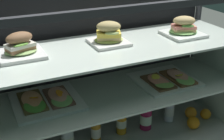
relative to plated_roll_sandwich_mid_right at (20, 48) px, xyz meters
The scene contains 19 objects.
case_frame 0.48m from the plated_roll_sandwich_mid_right, 10.20° to the left, with size 1.56×0.55×0.89m.
riser_lower_tier 0.65m from the plated_roll_sandwich_mid_right, ahead, with size 1.48×0.47×0.31m.
shelf_lower_glass 0.55m from the plated_roll_sandwich_mid_right, ahead, with size 1.50×0.49×0.01m, color silver.
riser_upper_tier 0.48m from the plated_roll_sandwich_mid_right, ahead, with size 1.48×0.47×0.26m.
shelf_upper_glass 0.45m from the plated_roll_sandwich_mid_right, ahead, with size 1.50×0.49×0.01m, color silver.
plated_roll_sandwich_mid_right is the anchor object (origin of this frame).
plated_roll_sandwich_mid_left 0.44m from the plated_roll_sandwich_mid_right, ahead, with size 0.19×0.19×0.12m.
plated_roll_sandwich_near_right_corner 0.89m from the plated_roll_sandwich_mid_right, ahead, with size 0.20×0.20×0.11m.
open_sandwich_tray_mid_right 0.30m from the plated_roll_sandwich_mid_right, 14.60° to the right, with size 0.34×0.33×0.07m.
open_sandwich_tray_near_right_corner 0.85m from the plated_roll_sandwich_mid_right, ahead, with size 0.34×0.33×0.06m.
juice_bottle_back_left 0.52m from the plated_roll_sandwich_mid_right, 16.37° to the right, with size 0.06×0.06×0.25m.
juice_bottle_tucked_behind 0.58m from the plated_roll_sandwich_mid_right, ahead, with size 0.07×0.07×0.20m.
juice_bottle_front_left_end 0.65m from the plated_roll_sandwich_mid_right, ahead, with size 0.06×0.06×0.22m.
juice_bottle_back_center 0.76m from the plated_roll_sandwich_mid_right, ahead, with size 0.06×0.06×0.19m.
juice_bottle_front_second 0.88m from the plated_roll_sandwich_mid_right, ahead, with size 0.07×0.07×0.21m.
juice_bottle_front_middle 1.02m from the plated_roll_sandwich_mid_right, ahead, with size 0.06×0.06×0.25m.
orange_fruit_beside_bottles 1.13m from the plated_roll_sandwich_mid_right, ahead, with size 0.08×0.08×0.08m, color orange.
orange_fruit_near_left_post 1.18m from the plated_roll_sandwich_mid_right, ahead, with size 0.08×0.08×0.08m, color orange.
orange_fruit_rolled_forward 1.25m from the plated_roll_sandwich_mid_right, ahead, with size 0.07×0.07×0.07m, color orange.
Camera 1 is at (-0.64, -1.36, 1.15)m, focal length 49.71 mm.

